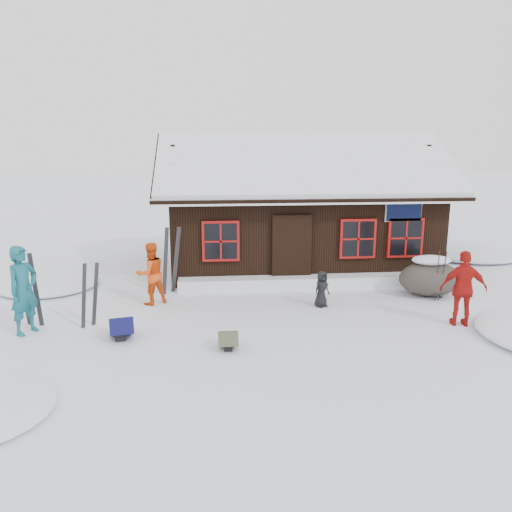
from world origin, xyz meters
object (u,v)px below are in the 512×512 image
Objects in this scene: skier_orange_right at (464,289)px; skier_crouched at (322,289)px; backpack_blue at (122,330)px; skier_teal at (24,290)px; backpack_olive at (228,342)px; skier_orange_left at (151,274)px; ski_poles at (440,277)px; ski_pair_left at (90,296)px; boulder at (430,277)px.

skier_orange_right is 1.86× the size of skier_crouched.
skier_orange_right is at bearing -11.93° from backpack_blue.
backpack_blue is (-7.48, -0.07, -0.68)m from skier_orange_right.
skier_teal is 4.54m from backpack_olive.
skier_orange_left is 7.42m from ski_poles.
ski_poles is at bearing 146.08° from skier_orange_left.
skier_crouched is at bearing -16.29° from skier_orange_right.
skier_teal is at bearing 167.91° from ski_pair_left.
skier_orange_right is (7.10, -2.21, 0.06)m from skier_orange_left.
skier_orange_left is at bearing -179.55° from boulder.
skier_crouched is at bearing -176.15° from ski_poles.
skier_orange_left is 3.61m from backpack_olive.
backpack_olive is (1.83, -3.05, -0.65)m from skier_orange_left.
skier_orange_right is 1.03× the size of boulder.
boulder is (3.11, 0.70, 0.03)m from skier_crouched.
boulder is at bearing -19.79° from skier_crouched.
backpack_blue is 2.34m from backpack_olive.
backpack_olive is at bearing -31.70° from backpack_blue.
boulder is at bearing 4.31° from backpack_blue.
skier_teal is 1.12× the size of skier_orange_right.
ski_poles is at bearing -28.56° from skier_crouched.
ski_poles is at bearing -87.10° from skier_orange_right.
ski_poles is at bearing -86.03° from boulder.
skier_orange_left reaches higher than ski_pair_left.
skier_orange_right is 8.31m from ski_pair_left.
skier_teal reaches higher than backpack_blue.
skier_orange_right is at bearing -96.83° from boulder.
ski_pair_left reaches higher than backpack_blue.
ski_poles is (9.86, 1.37, -0.32)m from skier_teal.
backpack_olive is (-5.27, -0.84, -0.72)m from skier_orange_right.
boulder is 1.11× the size of ski_pair_left.
skier_orange_right is 7.51m from backpack_blue.
ski_poles reaches higher than backpack_blue.
boulder is 8.69m from ski_pair_left.
ski_poles is (3.15, 0.21, 0.18)m from skier_crouched.
ski_poles reaches higher than backpack_olive.
backpack_blue is 1.24× the size of backpack_olive.
skier_teal is 9.56m from skier_orange_right.
ski_pair_left reaches higher than boulder.
skier_teal is at bearing 157.36° from skier_crouched.
skier_crouched is at bearing -49.57° from skier_teal.
ski_pair_left is 8.65m from ski_poles.
backpack_blue is at bearing -163.24° from boulder.
ski_pair_left is at bearing -169.78° from boulder.
ski_pair_left is 1.10× the size of ski_poles.
skier_crouched is 1.44× the size of backpack_blue.
skier_orange_left is at bearing 176.70° from ski_poles.
skier_orange_left reaches higher than skier_crouched.
backpack_olive is at bearing -75.65° from skier_teal.
skier_orange_right is 2.68× the size of backpack_blue.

